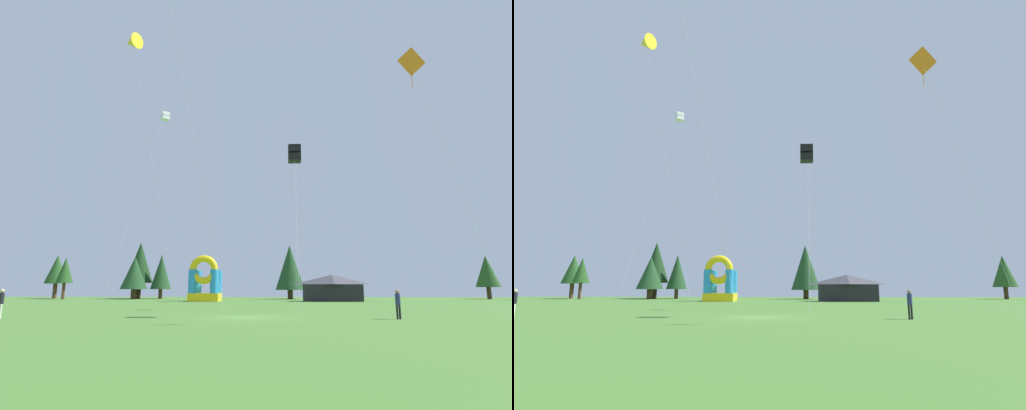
# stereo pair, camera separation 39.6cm
# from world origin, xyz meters

# --- Properties ---
(ground_plane) EXTENTS (120.00, 120.00, 0.00)m
(ground_plane) POSITION_xyz_m (0.00, 0.00, 0.00)
(ground_plane) COLOR #47752D
(kite_black_box) EXTENTS (0.89, 3.27, 11.58)m
(kite_black_box) POSITION_xyz_m (3.22, 0.77, 11.00)
(kite_black_box) COLOR black
(kite_black_box) RESTS_ON ground_plane
(kite_orange_diamond) EXTENTS (3.68, 2.53, 15.60)m
(kite_orange_diamond) POSITION_xyz_m (9.96, -3.88, 14.90)
(kite_orange_diamond) COLOR orange
(kite_orange_diamond) RESTS_ON ground_plane
(kite_white_box) EXTENTS (4.88, 3.46, 20.39)m
(kite_white_box) POSITION_xyz_m (-9.80, 14.09, 19.91)
(kite_white_box) COLOR white
(kite_white_box) RESTS_ON ground_plane
(kite_blue_box) EXTENTS (0.88, 5.45, 14.86)m
(kite_blue_box) POSITION_xyz_m (3.91, 9.58, 14.33)
(kite_blue_box) COLOR blue
(kite_blue_box) RESTS_ON ground_plane
(kite_yellow_delta) EXTENTS (4.44, 7.53, 24.18)m
(kite_yellow_delta) POSITION_xyz_m (-10.79, 5.89, 23.42)
(kite_yellow_delta) COLOR yellow
(kite_yellow_delta) RESTS_ON ground_plane
(person_near_camera) EXTENTS (0.35, 0.35, 1.72)m
(person_near_camera) POSITION_xyz_m (9.05, -1.25, 1.02)
(person_near_camera) COLOR black
(person_near_camera) RESTS_ON ground_plane
(person_left_edge) EXTENTS (0.41, 0.41, 1.76)m
(person_left_edge) POSITION_xyz_m (-15.04, -1.41, 1.05)
(person_left_edge) COLOR silver
(person_left_edge) RESTS_ON ground_plane
(inflatable_orange_dome) EXTENTS (4.19, 4.97, 6.30)m
(inflatable_orange_dome) POSITION_xyz_m (-7.84, 31.37, 2.24)
(inflatable_orange_dome) COLOR yellow
(inflatable_orange_dome) RESTS_ON ground_plane
(festival_tent) EXTENTS (7.94, 3.52, 3.63)m
(festival_tent) POSITION_xyz_m (9.98, 31.64, 1.82)
(festival_tent) COLOR black
(festival_tent) RESTS_ON ground_plane
(tree_row_0) EXTENTS (3.91, 3.91, 7.67)m
(tree_row_0) POSITION_xyz_m (-37.11, 45.86, 5.08)
(tree_row_0) COLOR #4C331E
(tree_row_0) RESTS_ON ground_plane
(tree_row_1) EXTENTS (2.75, 2.75, 6.89)m
(tree_row_1) POSITION_xyz_m (-33.23, 41.36, 4.72)
(tree_row_1) COLOR #4C331E
(tree_row_1) RESTS_ON ground_plane
(tree_row_2) EXTENTS (4.71, 4.71, 9.91)m
(tree_row_2) POSITION_xyz_m (-21.92, 45.56, 6.26)
(tree_row_2) COLOR #4C331E
(tree_row_2) RESTS_ON ground_plane
(tree_row_3) EXTENTS (4.52, 4.52, 7.05)m
(tree_row_3) POSITION_xyz_m (-21.68, 42.23, 4.31)
(tree_row_3) COLOR #4C331E
(tree_row_3) RESTS_ON ground_plane
(tree_row_4) EXTENTS (3.56, 3.56, 7.59)m
(tree_row_4) POSITION_xyz_m (-17.77, 44.70, 4.58)
(tree_row_4) COLOR #4C331E
(tree_row_4) RESTS_ON ground_plane
(tree_row_5) EXTENTS (4.97, 4.97, 9.07)m
(tree_row_5) POSITION_xyz_m (4.68, 43.57, 5.26)
(tree_row_5) COLOR #4C331E
(tree_row_5) RESTS_ON ground_plane
(tree_row_6) EXTENTS (3.90, 3.90, 7.29)m
(tree_row_6) POSITION_xyz_m (38.30, 45.05, 4.59)
(tree_row_6) COLOR #4C331E
(tree_row_6) RESTS_ON ground_plane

